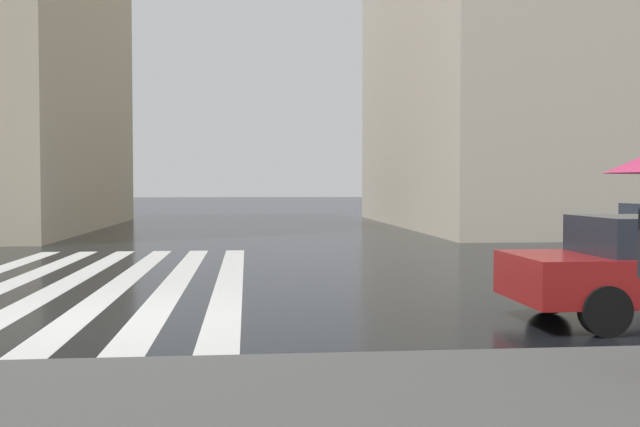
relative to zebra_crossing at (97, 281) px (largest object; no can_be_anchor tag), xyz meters
The scene contains 2 objects.
ground_plane 4.16m from the zebra_crossing, 164.29° to the right, with size 220.00×220.00×0.00m, color black.
zebra_crossing is the anchor object (origin of this frame).
Camera 1 is at (-10.25, -1.71, 1.81)m, focal length 41.48 mm.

